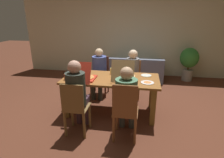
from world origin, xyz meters
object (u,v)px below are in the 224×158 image
chair_0 (75,108)px  person_0 (77,91)px  person_3 (126,96)px  plate_0 (146,75)px  person_1 (132,71)px  pizza_box_0 (84,77)px  drinking_glass_3 (85,70)px  potted_plant (189,61)px  plate_1 (147,82)px  person_2 (99,69)px  drinking_glass_0 (112,71)px  drinking_glass_2 (66,77)px  couch (134,71)px  chair_1 (132,78)px  chair_2 (100,73)px  chair_3 (125,111)px  pizza_box_1 (124,76)px  drinking_glass_1 (132,71)px  dining_table (111,84)px

chair_0 → person_0: (0.00, 0.12, 0.25)m
person_3 → plate_0: 1.04m
person_1 → pizza_box_0: 1.27m
drinking_glass_3 → potted_plant: (2.55, 2.17, -0.20)m
plate_1 → potted_plant: 2.84m
person_2 → person_1: bearing=-4.3°
person_2 → plate_1: bearing=-40.3°
plate_0 → drinking_glass_0: (-0.71, 0.01, 0.06)m
chair_0 → pizza_box_0: pizza_box_0 is taller
drinking_glass_2 → couch: size_ratio=0.06×
chair_1 → chair_2: size_ratio=0.95×
chair_1 → plate_1: (0.33, -1.04, 0.29)m
chair_3 → drinking_glass_2: bearing=152.4°
person_3 → drinking_glass_3: bearing=135.9°
pizza_box_1 → drinking_glass_0: bearing=132.5°
person_0 → drinking_glass_0: person_0 is taller
person_2 → pizza_box_0: 1.00m
chair_1 → plate_1: chair_1 is taller
person_2 → chair_3: 1.86m
pizza_box_0 → drinking_glass_1: (0.87, 0.53, 0.02)m
drinking_glass_0 → potted_plant: size_ratio=0.12×
person_1 → drinking_glass_0: 0.63m
drinking_glass_0 → drinking_glass_2: bearing=-147.4°
chair_0 → person_0: bearing=90.0°
chair_0 → person_0: size_ratio=0.74×
drinking_glass_0 → person_2: bearing=127.6°
plate_0 → pizza_box_0: bearing=-158.9°
chair_2 → person_3: size_ratio=0.79×
chair_3 → drinking_glass_3: 1.46m
drinking_glass_3 → plate_1: bearing=-15.9°
person_2 → potted_plant: (2.41, 1.57, -0.07)m
pizza_box_0 → drinking_glass_3: pizza_box_0 is taller
chair_2 → pizza_box_0: bearing=-92.2°
person_0 → chair_2: 1.70m
couch → drinking_glass_0: bearing=-100.8°
person_2 → person_3: size_ratio=0.98×
person_3 → drinking_glass_1: 1.07m
person_0 → pizza_box_0: size_ratio=2.22×
person_1 → chair_2: (-0.81, 0.22, -0.16)m
dining_table → plate_1: bearing=-14.1°
person_0 → chair_1: 1.81m
chair_1 → pizza_box_0: 1.40m
chair_1 → drinking_glass_3: bearing=-145.0°
chair_3 → plate_1: size_ratio=4.13×
chair_3 → plate_1: 0.81m
chair_1 → drinking_glass_2: chair_1 is taller
person_3 → plate_1: 0.65m
pizza_box_1 → drinking_glass_3: bearing=164.0°
potted_plant → chair_0: bearing=-126.8°
chair_1 → pizza_box_1: pizza_box_1 is taller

